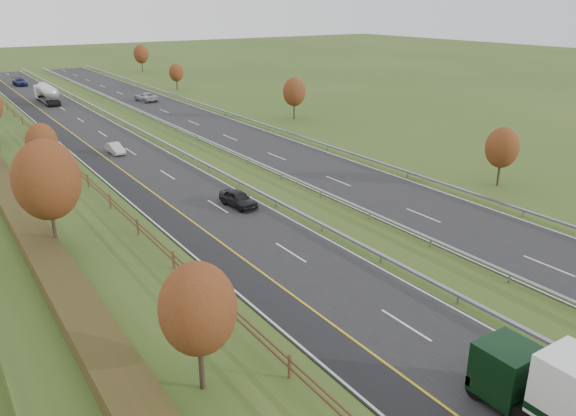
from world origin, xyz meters
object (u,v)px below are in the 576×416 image
(car_silver_mid, at_px, (115,148))
(car_small_far, at_px, (20,82))
(car_oncoming, at_px, (146,97))
(car_dark_near, at_px, (238,199))
(road_tanker, at_px, (47,93))

(car_silver_mid, xyz_separation_m, car_small_far, (0.81, 70.96, 0.17))
(car_small_far, bearing_deg, car_oncoming, -69.79)
(car_silver_mid, height_order, car_oncoming, car_oncoming)
(car_dark_near, distance_m, car_silver_mid, 25.43)
(road_tanker, xyz_separation_m, car_oncoming, (15.82, -8.24, -1.02))
(road_tanker, relative_size, car_small_far, 2.00)
(car_silver_mid, bearing_deg, road_tanker, 85.75)
(car_small_far, bearing_deg, car_silver_mid, -94.76)
(road_tanker, distance_m, car_small_far, 27.38)
(road_tanker, distance_m, car_oncoming, 17.86)
(car_small_far, bearing_deg, car_dark_near, -92.52)
(car_silver_mid, distance_m, car_oncoming, 39.19)
(car_oncoming, bearing_deg, road_tanker, -34.01)
(car_dark_near, bearing_deg, car_silver_mid, 91.95)
(road_tanker, xyz_separation_m, car_dark_near, (2.38, -68.79, -1.07))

